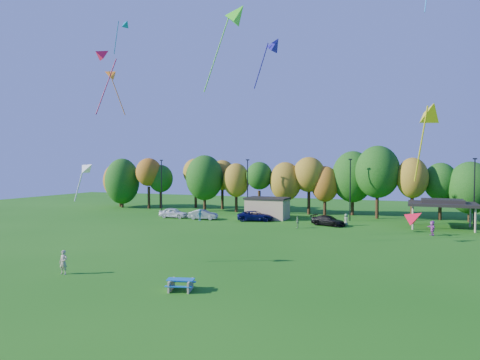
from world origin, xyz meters
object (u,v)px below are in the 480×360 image
at_px(car_a, 174,213).
at_px(car_d, 328,221).
at_px(picnic_table, 181,284).
at_px(kite_flyer, 63,262).
at_px(car_b, 203,215).
at_px(car_c, 255,216).

xyz_separation_m(car_a, car_d, (23.79, 0.25, -0.09)).
bearing_deg(picnic_table, car_d, 68.49).
distance_m(picnic_table, car_a, 38.93).
height_order(kite_flyer, car_b, kite_flyer).
relative_size(picnic_table, car_c, 0.39).
xyz_separation_m(car_a, car_c, (13.02, 1.22, -0.03)).
bearing_deg(car_c, car_d, -111.95).
bearing_deg(picnic_table, car_c, 86.38).
xyz_separation_m(car_a, car_b, (5.12, -0.02, -0.04)).
relative_size(car_c, car_d, 1.12).
distance_m(picnic_table, car_d, 33.68).
bearing_deg(car_c, car_a, 78.50).
relative_size(car_b, car_d, 0.93).
xyz_separation_m(car_b, car_c, (7.90, 1.23, 0.01)).
bearing_deg(kite_flyer, car_b, 94.94).
bearing_deg(car_d, car_c, 104.26).
height_order(car_a, car_d, car_a).
relative_size(picnic_table, kite_flyer, 1.15).
distance_m(kite_flyer, car_d, 35.86).
relative_size(car_b, car_c, 0.83).
bearing_deg(car_c, car_b, 82.03).
bearing_deg(car_a, picnic_table, -152.58).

